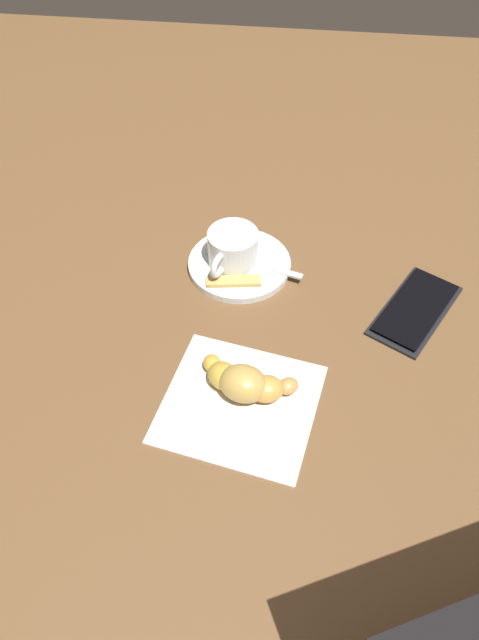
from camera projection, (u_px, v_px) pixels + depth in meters
The scene contains 8 objects.
ground_plane at pixel (239, 341), 0.74m from camera, with size 1.80×1.80×0.00m, color brown.
saucer at pixel (239, 264), 0.82m from camera, with size 0.14×0.14×0.01m, color silver.
espresso_cup at pixel (232, 248), 0.80m from camera, with size 0.09×0.07×0.05m.
teaspoon at pixel (237, 258), 0.82m from camera, with size 0.05×0.14×0.01m.
sugar_packet at pixel (234, 281), 0.79m from camera, with size 0.07×0.02×0.01m, color tan.
napkin at pixel (240, 403), 0.68m from camera, with size 0.16×0.17×0.00m, color silver.
croissant at pixel (245, 382), 0.67m from camera, with size 0.08×0.12×0.04m.
cell_phone at pixel (415, 309), 0.77m from camera, with size 0.16×0.13×0.01m.
Camera 1 is at (0.46, 0.06, 0.57)m, focal length 33.69 mm.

